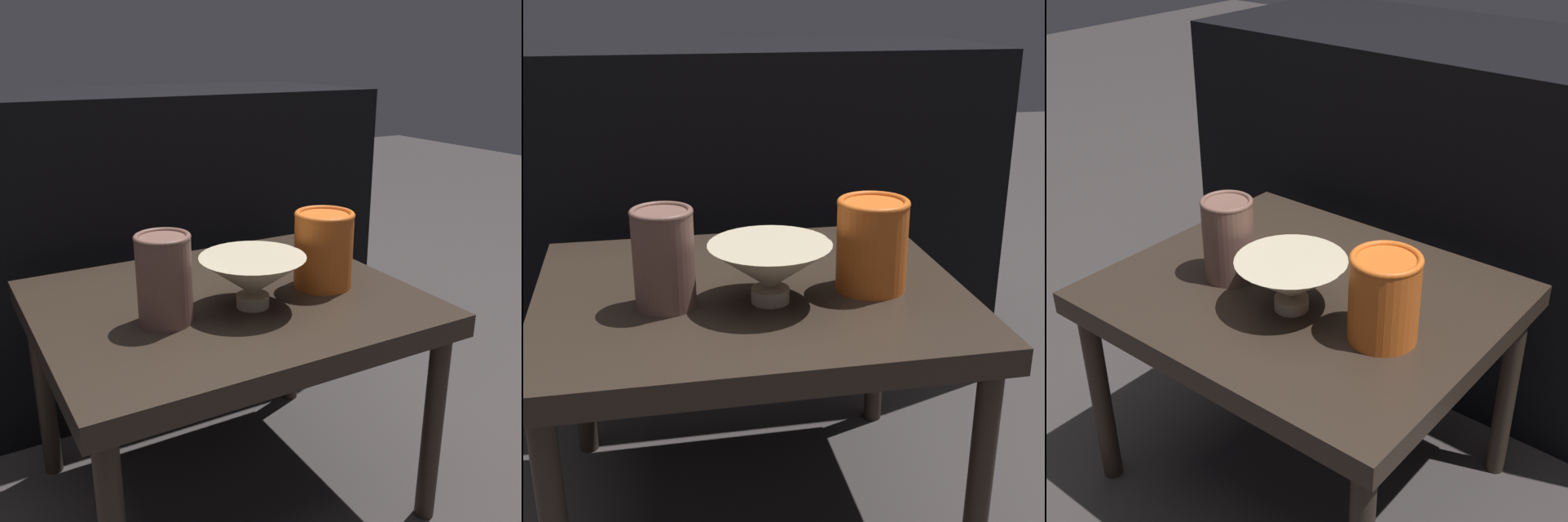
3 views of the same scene
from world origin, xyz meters
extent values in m
plane|color=#383333|center=(0.00, 0.00, 0.00)|extent=(8.00, 8.00, 0.00)
cube|color=#2D231C|center=(0.00, 0.00, 0.40)|extent=(0.65, 0.55, 0.04)
cylinder|color=#2D231C|center=(-0.29, -0.24, 0.19)|extent=(0.04, 0.04, 0.38)
cylinder|color=#2D231C|center=(-0.29, 0.24, 0.19)|extent=(0.04, 0.04, 0.38)
cylinder|color=#2D231C|center=(0.29, 0.24, 0.19)|extent=(0.04, 0.04, 0.38)
cube|color=black|center=(0.00, 0.59, 0.37)|extent=(1.21, 0.50, 0.74)
cylinder|color=#C1B293|center=(0.02, -0.06, 0.43)|extent=(0.06, 0.06, 0.02)
cone|color=#C1B293|center=(0.02, -0.06, 0.47)|extent=(0.18, 0.18, 0.07)
cylinder|color=brown|center=(-0.13, -0.05, 0.49)|extent=(0.09, 0.09, 0.14)
torus|color=brown|center=(-0.13, -0.05, 0.56)|extent=(0.09, 0.09, 0.01)
cylinder|color=orange|center=(0.18, -0.04, 0.49)|extent=(0.11, 0.11, 0.14)
torus|color=orange|center=(0.18, -0.04, 0.55)|extent=(0.11, 0.11, 0.01)
camera|label=1|loc=(-0.44, -0.90, 0.83)|focal=42.00mm
camera|label=2|loc=(-0.15, -1.03, 0.85)|focal=50.00mm
camera|label=3|loc=(0.66, -0.83, 1.06)|focal=50.00mm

